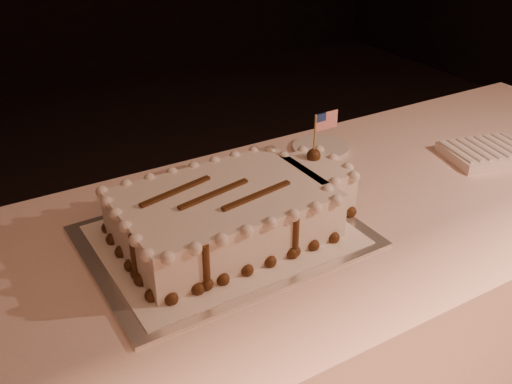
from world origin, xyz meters
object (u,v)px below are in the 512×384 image
banquet_table (291,340)px  sheet_cake (236,210)px  cake_board (224,236)px  napkin_stack (486,153)px  side_plate (321,148)px

banquet_table → sheet_cake: size_ratio=4.38×
cake_board → banquet_table: bearing=-5.4°
banquet_table → napkin_stack: size_ratio=9.41×
napkin_stack → banquet_table: bearing=179.2°
napkin_stack → sheet_cake: bearing=178.3°
cake_board → napkin_stack: bearing=-2.6°
napkin_stack → side_plate: napkin_stack is taller
cake_board → napkin_stack: 0.81m
sheet_cake → banquet_table: bearing=-5.6°
side_plate → napkin_stack: bearing=-37.4°
sheet_cake → napkin_stack: (0.77, -0.02, -0.05)m
cake_board → side_plate: (0.44, 0.25, 0.00)m
napkin_stack → cake_board: bearing=178.4°
sheet_cake → side_plate: sheet_cake is taller
sheet_cake → napkin_stack: bearing=-1.7°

